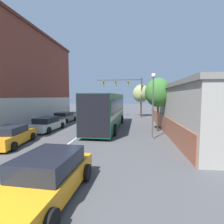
% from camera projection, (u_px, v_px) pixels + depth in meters
% --- Properties ---
extents(lane_center_line, '(0.14, 42.00, 0.01)m').
position_uv_depth(lane_center_line, '(88.00, 129.00, 17.94)').
color(lane_center_line, silver).
rests_on(lane_center_line, ground_plane).
extents(building_right_storefront, '(7.02, 19.38, 4.38)m').
position_uv_depth(building_right_storefront, '(199.00, 107.00, 16.88)').
color(building_right_storefront, '#9E998E').
rests_on(building_right_storefront, ground_plane).
extents(bus, '(3.15, 11.59, 3.60)m').
position_uv_depth(bus, '(107.00, 109.00, 18.37)').
color(bus, '#145133').
rests_on(bus, ground_plane).
extents(hatchback_foreground, '(2.27, 4.60, 1.42)m').
position_uv_depth(hatchback_foreground, '(47.00, 177.00, 5.73)').
color(hatchback_foreground, orange).
rests_on(hatchback_foreground, ground_plane).
extents(parked_car_left_near, '(2.32, 4.44, 1.34)m').
position_uv_depth(parked_car_left_near, '(11.00, 136.00, 11.92)').
color(parked_car_left_near, orange).
rests_on(parked_car_left_near, ground_plane).
extents(parked_car_left_mid, '(2.47, 4.27, 1.29)m').
position_uv_depth(parked_car_left_mid, '(64.00, 117.00, 23.09)').
color(parked_car_left_mid, slate).
rests_on(parked_car_left_mid, ground_plane).
extents(parked_car_left_far, '(2.28, 4.28, 1.28)m').
position_uv_depth(parked_car_left_far, '(90.00, 110.00, 34.56)').
color(parked_car_left_far, silver).
rests_on(parked_car_left_far, ground_plane).
extents(parked_car_left_distant, '(2.12, 4.66, 1.32)m').
position_uv_depth(parked_car_left_distant, '(47.00, 124.00, 17.14)').
color(parked_car_left_distant, silver).
rests_on(parked_car_left_distant, ground_plane).
extents(traffic_signal_gantry, '(7.31, 0.36, 6.32)m').
position_uv_depth(traffic_signal_gantry, '(126.00, 88.00, 28.00)').
color(traffic_signal_gantry, '#333338').
rests_on(traffic_signal_gantry, ground_plane).
extents(street_lamp, '(0.34, 0.34, 5.09)m').
position_uv_depth(street_lamp, '(153.00, 100.00, 13.39)').
color(street_lamp, '#47474C').
rests_on(street_lamp, ground_plane).
extents(street_tree_near, '(2.49, 2.24, 5.08)m').
position_uv_depth(street_tree_near, '(158.00, 93.00, 16.52)').
color(street_tree_near, '#3D2D1E').
rests_on(street_tree_near, ground_plane).
extents(street_tree_far, '(2.70, 2.43, 5.36)m').
position_uv_depth(street_tree_far, '(141.00, 93.00, 28.91)').
color(street_tree_far, '#4C3823').
rests_on(street_tree_far, ground_plane).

